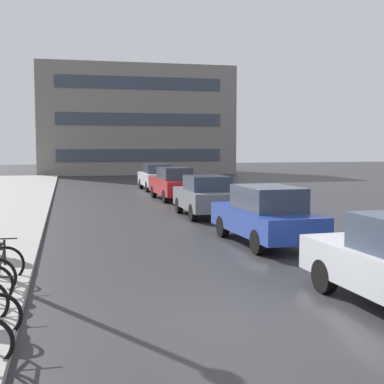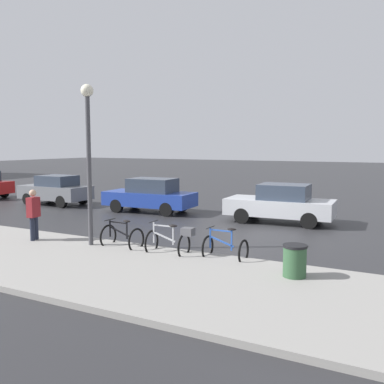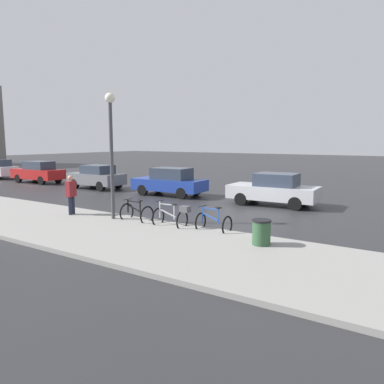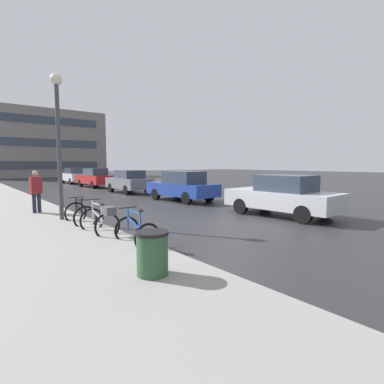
% 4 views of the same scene
% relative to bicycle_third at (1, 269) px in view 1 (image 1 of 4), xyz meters
% --- Properties ---
extents(ground_plane, '(140.00, 140.00, 0.00)m').
position_rel_bicycle_third_xyz_m(ground_plane, '(4.11, -2.77, -0.41)').
color(ground_plane, '#28282B').
extents(bicycle_third, '(0.81, 1.21, 0.96)m').
position_rel_bicycle_third_xyz_m(bicycle_third, '(0.00, 0.00, 0.00)').
color(bicycle_third, black).
rests_on(bicycle_third, ground).
extents(car_blue, '(2.00, 4.45, 1.64)m').
position_rel_bicycle_third_xyz_m(car_blue, '(6.71, 3.37, 0.40)').
color(car_blue, navy).
rests_on(car_blue, ground).
extents(car_grey, '(1.84, 3.91, 1.59)m').
position_rel_bicycle_third_xyz_m(car_grey, '(6.53, 9.36, 0.39)').
color(car_grey, slate).
rests_on(car_grey, ground).
extents(car_red, '(1.89, 4.46, 1.65)m').
position_rel_bicycle_third_xyz_m(car_red, '(6.54, 15.80, 0.41)').
color(car_red, '#AD1919').
rests_on(car_red, ground).
extents(car_white, '(1.79, 3.99, 1.61)m').
position_rel_bicycle_third_xyz_m(car_white, '(6.62, 21.68, 0.40)').
color(car_white, silver).
rests_on(car_white, ground).
extents(building_facade_main, '(18.27, 7.63, 10.15)m').
position_rel_bicycle_third_xyz_m(building_facade_main, '(7.83, 41.58, 4.66)').
color(building_facade_main, gray).
rests_on(building_facade_main, ground).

